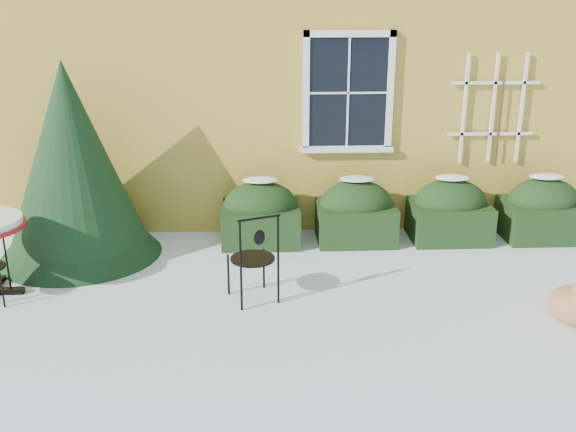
{
  "coord_description": "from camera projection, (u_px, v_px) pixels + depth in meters",
  "views": [
    {
      "loc": [
        -0.31,
        -5.7,
        3.19
      ],
      "look_at": [
        0.0,
        1.0,
        0.9
      ],
      "focal_mm": 40.0,
      "sensor_mm": 36.0,
      "label": 1
    }
  ],
  "objects": [
    {
      "name": "ground",
      "position": [
        293.0,
        333.0,
        6.44
      ],
      "size": [
        80.0,
        80.0,
        0.0
      ],
      "primitive_type": "plane",
      "color": "white",
      "rests_on": "ground"
    },
    {
      "name": "hedge_row",
      "position": [
        403.0,
        212.0,
        8.79
      ],
      "size": [
        4.95,
        0.8,
        0.91
      ],
      "color": "black",
      "rests_on": "ground"
    },
    {
      "name": "evergreen_shrub",
      "position": [
        74.0,
        181.0,
        8.07
      ],
      "size": [
        2.06,
        2.06,
        2.5
      ],
      "rotation": [
        0.0,
        0.0,
        0.32
      ],
      "color": "black",
      "rests_on": "ground"
    },
    {
      "name": "patio_chair_near",
      "position": [
        254.0,
        257.0,
        6.97
      ],
      "size": [
        0.59,
        0.59,
        1.03
      ],
      "rotation": [
        0.0,
        0.0,
        3.51
      ],
      "color": "black",
      "rests_on": "ground"
    }
  ]
}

